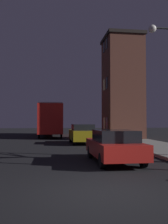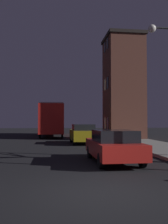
{
  "view_description": "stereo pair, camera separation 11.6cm",
  "coord_description": "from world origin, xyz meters",
  "px_view_note": "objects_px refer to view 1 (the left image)",
  "views": [
    {
      "loc": [
        -1.33,
        -6.01,
        1.7
      ],
      "look_at": [
        0.58,
        8.06,
        2.25
      ],
      "focal_mm": 40.0,
      "sensor_mm": 36.0,
      "label": 1
    },
    {
      "loc": [
        -1.22,
        -6.02,
        1.7
      ],
      "look_at": [
        0.58,
        8.06,
        2.25
      ],
      "focal_mm": 40.0,
      "sensor_mm": 36.0,
      "label": 2
    }
  ],
  "objects_px": {
    "bus": "(50,118)",
    "car_near_lane": "(114,145)",
    "streetlamp": "(165,70)",
    "car_mid_lane": "(82,134)"
  },
  "relations": [
    {
      "from": "streetlamp",
      "to": "car_mid_lane",
      "type": "height_order",
      "value": "streetlamp"
    },
    {
      "from": "car_mid_lane",
      "to": "bus",
      "type": "bearing_deg",
      "value": 103.37
    },
    {
      "from": "bus",
      "to": "car_near_lane",
      "type": "height_order",
      "value": "bus"
    },
    {
      "from": "streetlamp",
      "to": "car_mid_lane",
      "type": "relative_size",
      "value": 1.47
    },
    {
      "from": "bus",
      "to": "car_near_lane",
      "type": "distance_m",
      "value": 19.52
    },
    {
      "from": "car_near_lane",
      "to": "car_mid_lane",
      "type": "height_order",
      "value": "car_mid_lane"
    },
    {
      "from": "bus",
      "to": "car_near_lane",
      "type": "relative_size",
      "value": 2.78
    },
    {
      "from": "car_near_lane",
      "to": "car_mid_lane",
      "type": "bearing_deg",
      "value": 91.18
    },
    {
      "from": "streetlamp",
      "to": "car_near_lane",
      "type": "relative_size",
      "value": 1.48
    },
    {
      "from": "streetlamp",
      "to": "bus",
      "type": "relative_size",
      "value": 0.53
    }
  ]
}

